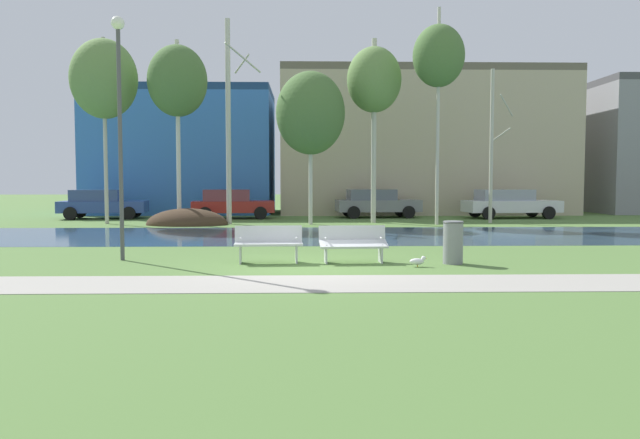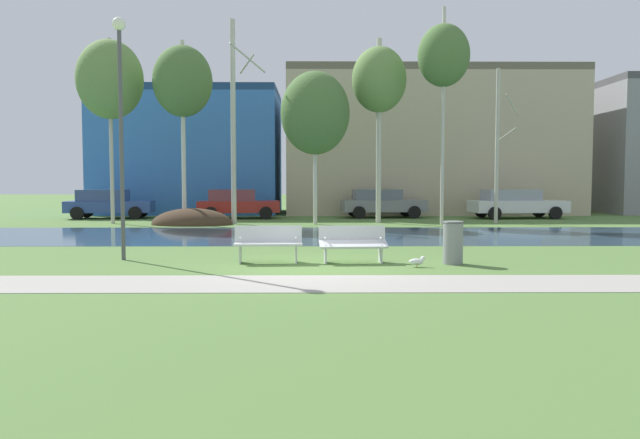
% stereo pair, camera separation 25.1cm
% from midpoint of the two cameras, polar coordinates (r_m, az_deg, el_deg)
% --- Properties ---
extents(ground_plane, '(120.00, 120.00, 0.00)m').
position_cam_midpoint_polar(ground_plane, '(23.88, -1.37, -1.05)').
color(ground_plane, '#517538').
extents(paved_path_strip, '(60.00, 1.96, 0.01)m').
position_cam_midpoint_polar(paved_path_strip, '(11.79, -1.27, -5.89)').
color(paved_path_strip, '#9E998E').
rests_on(paved_path_strip, ground).
extents(river_band, '(80.00, 7.22, 0.01)m').
position_cam_midpoint_polar(river_band, '(21.94, -1.36, -1.46)').
color(river_band, '#33516B').
rests_on(river_band, ground).
extents(soil_mound, '(3.55, 2.46, 1.43)m').
position_cam_midpoint_polar(soil_mound, '(27.78, -12.35, -0.47)').
color(soil_mound, '#423021').
rests_on(soil_mound, ground).
extents(bench_left, '(1.63, 0.65, 0.87)m').
position_cam_midpoint_polar(bench_left, '(14.73, -5.23, -2.16)').
color(bench_left, silver).
rests_on(bench_left, ground).
extents(bench_right, '(1.63, 0.65, 0.87)m').
position_cam_midpoint_polar(bench_right, '(14.73, 2.56, -2.14)').
color(bench_right, silver).
rests_on(bench_right, ground).
extents(trash_bin, '(0.49, 0.49, 1.00)m').
position_cam_midpoint_polar(trash_bin, '(14.80, 11.64, -2.00)').
color(trash_bin, gray).
rests_on(trash_bin, ground).
extents(seagull, '(0.40, 0.15, 0.25)m').
position_cam_midpoint_polar(seagull, '(14.17, 8.46, -3.80)').
color(seagull, white).
rests_on(seagull, ground).
extents(streetlamp, '(0.32, 0.32, 5.86)m').
position_cam_midpoint_polar(streetlamp, '(15.97, -18.36, 10.30)').
color(streetlamp, '#4C4C51').
rests_on(streetlamp, ground).
extents(birch_far_left, '(2.91, 2.91, 8.21)m').
position_cam_midpoint_polar(birch_far_left, '(29.64, -19.45, 12.04)').
color(birch_far_left, '#BCB7A8').
rests_on(birch_far_left, ground).
extents(birch_left, '(2.58, 2.58, 8.02)m').
position_cam_midpoint_polar(birch_left, '(28.36, -13.20, 12.22)').
color(birch_left, beige).
rests_on(birch_left, ground).
extents(birch_center_left, '(1.58, 2.42, 8.98)m').
position_cam_midpoint_polar(birch_center_left, '(27.96, -8.61, 9.06)').
color(birch_center_left, beige).
rests_on(birch_center_left, ground).
extents(birch_center, '(3.01, 3.01, 6.68)m').
position_cam_midpoint_polar(birch_center, '(27.44, -1.15, 9.72)').
color(birch_center, beige).
rests_on(birch_center, ground).
extents(birch_center_right, '(2.46, 2.46, 8.31)m').
position_cam_midpoint_polar(birch_center_right, '(28.84, 4.73, 12.56)').
color(birch_center_right, beige).
rests_on(birch_center_right, ground).
extents(birch_right, '(2.23, 2.23, 9.36)m').
position_cam_midpoint_polar(birch_right, '(28.10, 10.57, 14.47)').
color(birch_right, beige).
rests_on(birch_right, ground).
extents(birch_far_right, '(1.02, 1.77, 6.96)m').
position_cam_midpoint_polar(birch_far_right, '(29.41, 15.27, 6.60)').
color(birch_far_right, '#BCB7A8').
rests_on(birch_far_right, ground).
extents(parked_van_nearest_blue, '(4.35, 2.23, 1.46)m').
position_cam_midpoint_polar(parked_van_nearest_blue, '(33.22, -19.61, 1.39)').
color(parked_van_nearest_blue, '#2D4793').
rests_on(parked_van_nearest_blue, ground).
extents(parked_sedan_second_red, '(4.23, 2.29, 1.47)m').
position_cam_midpoint_polar(parked_sedan_second_red, '(31.75, -8.36, 1.48)').
color(parked_sedan_second_red, maroon).
rests_on(parked_sedan_second_red, ground).
extents(parked_hatch_third_grey, '(4.43, 2.28, 1.47)m').
position_cam_midpoint_polar(parked_hatch_third_grey, '(32.38, 4.93, 1.55)').
color(parked_hatch_third_grey, slate).
rests_on(parked_hatch_third_grey, ground).
extents(parked_wagon_fourth_white, '(4.86, 2.38, 1.47)m').
position_cam_midpoint_polar(parked_wagon_fourth_white, '(33.11, 16.75, 1.46)').
color(parked_wagon_fourth_white, silver).
rests_on(parked_wagon_fourth_white, ground).
extents(building_blue_store, '(10.41, 6.80, 7.23)m').
position_cam_midpoint_polar(building_blue_store, '(38.05, -12.50, 6.07)').
color(building_blue_store, '#3870C6').
rests_on(building_blue_store, ground).
extents(building_beige_block, '(16.57, 8.46, 8.27)m').
position_cam_midpoint_polar(building_beige_block, '(38.47, 8.91, 6.86)').
color(building_beige_block, '#BCAD8E').
rests_on(building_beige_block, ground).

